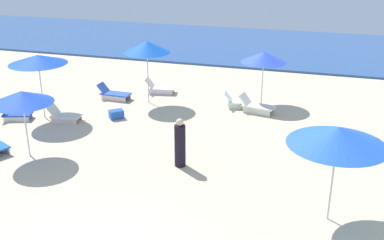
{
  "coord_description": "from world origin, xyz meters",
  "views": [
    {
      "loc": [
        4.65,
        -6.7,
        6.79
      ],
      "look_at": [
        0.45,
        7.18,
        1.06
      ],
      "focal_mm": 42.99,
      "sensor_mm": 36.0,
      "label": 1
    }
  ],
  "objects_px": {
    "lounge_chair_0_1": "(15,114)",
    "umbrella_2": "(147,47)",
    "lounge_chair_2_1": "(159,88)",
    "umbrella_0": "(38,59)",
    "umbrella_3": "(338,136)",
    "umbrella_6": "(264,57)",
    "lounge_chair_0_0": "(64,115)",
    "beachgoer_1": "(180,144)",
    "cooler_box_1": "(116,114)",
    "umbrella_1": "(22,97)",
    "lounge_chair_6_1": "(239,101)",
    "lounge_chair_2_0": "(114,94)",
    "lounge_chair_6_0": "(256,106)"
  },
  "relations": [
    {
      "from": "lounge_chair_2_0",
      "to": "lounge_chair_6_0",
      "type": "distance_m",
      "value": 6.48
    },
    {
      "from": "lounge_chair_0_0",
      "to": "umbrella_1",
      "type": "height_order",
      "value": "umbrella_1"
    },
    {
      "from": "lounge_chair_2_0",
      "to": "beachgoer_1",
      "type": "relative_size",
      "value": 0.93
    },
    {
      "from": "umbrella_6",
      "to": "lounge_chair_6_0",
      "type": "height_order",
      "value": "umbrella_6"
    },
    {
      "from": "beachgoer_1",
      "to": "umbrella_0",
      "type": "bearing_deg",
      "value": 60.07
    },
    {
      "from": "lounge_chair_0_0",
      "to": "lounge_chair_2_1",
      "type": "height_order",
      "value": "lounge_chair_2_1"
    },
    {
      "from": "umbrella_6",
      "to": "lounge_chair_0_0",
      "type": "bearing_deg",
      "value": -148.65
    },
    {
      "from": "umbrella_0",
      "to": "umbrella_6",
      "type": "bearing_deg",
      "value": 27.63
    },
    {
      "from": "umbrella_3",
      "to": "umbrella_6",
      "type": "distance_m",
      "value": 9.02
    },
    {
      "from": "lounge_chair_2_1",
      "to": "lounge_chair_6_1",
      "type": "relative_size",
      "value": 0.95
    },
    {
      "from": "lounge_chair_6_1",
      "to": "umbrella_1",
      "type": "bearing_deg",
      "value": 124.52
    },
    {
      "from": "umbrella_6",
      "to": "beachgoer_1",
      "type": "bearing_deg",
      "value": -103.1
    },
    {
      "from": "umbrella_2",
      "to": "lounge_chair_2_0",
      "type": "bearing_deg",
      "value": -179.61
    },
    {
      "from": "lounge_chair_2_1",
      "to": "umbrella_3",
      "type": "distance_m",
      "value": 11.85
    },
    {
      "from": "umbrella_2",
      "to": "lounge_chair_6_1",
      "type": "relative_size",
      "value": 1.8
    },
    {
      "from": "umbrella_6",
      "to": "lounge_chair_6_0",
      "type": "relative_size",
      "value": 1.49
    },
    {
      "from": "umbrella_1",
      "to": "lounge_chair_6_0",
      "type": "relative_size",
      "value": 1.46
    },
    {
      "from": "lounge_chair_6_0",
      "to": "cooler_box_1",
      "type": "relative_size",
      "value": 2.85
    },
    {
      "from": "lounge_chair_2_1",
      "to": "lounge_chair_6_1",
      "type": "xyz_separation_m",
      "value": [
        3.99,
        -0.85,
        0.0
      ]
    },
    {
      "from": "umbrella_0",
      "to": "lounge_chair_2_1",
      "type": "height_order",
      "value": "umbrella_0"
    },
    {
      "from": "cooler_box_1",
      "to": "umbrella_1",
      "type": "bearing_deg",
      "value": 29.77
    },
    {
      "from": "lounge_chair_2_0",
      "to": "umbrella_6",
      "type": "bearing_deg",
      "value": -76.6
    },
    {
      "from": "lounge_chair_0_0",
      "to": "cooler_box_1",
      "type": "height_order",
      "value": "lounge_chair_0_0"
    },
    {
      "from": "lounge_chair_2_1",
      "to": "cooler_box_1",
      "type": "bearing_deg",
      "value": 161.7
    },
    {
      "from": "lounge_chair_2_1",
      "to": "umbrella_0",
      "type": "bearing_deg",
      "value": 132.36
    },
    {
      "from": "umbrella_2",
      "to": "cooler_box_1",
      "type": "bearing_deg",
      "value": -104.1
    },
    {
      "from": "lounge_chair_6_0",
      "to": "umbrella_1",
      "type": "bearing_deg",
      "value": 144.66
    },
    {
      "from": "umbrella_2",
      "to": "lounge_chair_2_1",
      "type": "relative_size",
      "value": 1.9
    },
    {
      "from": "lounge_chair_2_0",
      "to": "lounge_chair_2_1",
      "type": "distance_m",
      "value": 2.2
    },
    {
      "from": "umbrella_2",
      "to": "cooler_box_1",
      "type": "distance_m",
      "value": 3.23
    },
    {
      "from": "lounge_chair_0_1",
      "to": "cooler_box_1",
      "type": "bearing_deg",
      "value": -90.29
    },
    {
      "from": "umbrella_6",
      "to": "beachgoer_1",
      "type": "relative_size",
      "value": 1.44
    },
    {
      "from": "umbrella_0",
      "to": "cooler_box_1",
      "type": "xyz_separation_m",
      "value": [
        2.83,
        0.78,
        -2.25
      ]
    },
    {
      "from": "umbrella_0",
      "to": "lounge_chair_0_1",
      "type": "relative_size",
      "value": 1.88
    },
    {
      "from": "lounge_chair_0_0",
      "to": "lounge_chair_2_1",
      "type": "bearing_deg",
      "value": -34.89
    },
    {
      "from": "umbrella_1",
      "to": "umbrella_2",
      "type": "height_order",
      "value": "umbrella_2"
    },
    {
      "from": "lounge_chair_2_0",
      "to": "lounge_chair_0_1",
      "type": "bearing_deg",
      "value": 143.58
    },
    {
      "from": "umbrella_1",
      "to": "lounge_chair_6_1",
      "type": "xyz_separation_m",
      "value": [
        5.79,
        6.73,
        -1.8
      ]
    },
    {
      "from": "umbrella_2",
      "to": "umbrella_3",
      "type": "bearing_deg",
      "value": -42.28
    },
    {
      "from": "umbrella_3",
      "to": "lounge_chair_6_1",
      "type": "bearing_deg",
      "value": 116.83
    },
    {
      "from": "lounge_chair_0_1",
      "to": "umbrella_2",
      "type": "height_order",
      "value": "umbrella_2"
    },
    {
      "from": "lounge_chair_6_0",
      "to": "umbrella_3",
      "type": "bearing_deg",
      "value": -146.01
    },
    {
      "from": "lounge_chair_0_0",
      "to": "cooler_box_1",
      "type": "relative_size",
      "value": 2.49
    },
    {
      "from": "lounge_chair_2_1",
      "to": "lounge_chair_0_0",
      "type": "bearing_deg",
      "value": 141.82
    },
    {
      "from": "lounge_chair_0_1",
      "to": "lounge_chair_6_1",
      "type": "height_order",
      "value": "lounge_chair_6_1"
    },
    {
      "from": "umbrella_0",
      "to": "umbrella_2",
      "type": "xyz_separation_m",
      "value": [
        3.37,
        2.94,
        0.09
      ]
    },
    {
      "from": "umbrella_2",
      "to": "beachgoer_1",
      "type": "bearing_deg",
      "value": -58.97
    },
    {
      "from": "lounge_chair_2_0",
      "to": "umbrella_6",
      "type": "xyz_separation_m",
      "value": [
        6.51,
        1.35,
        1.83
      ]
    },
    {
      "from": "lounge_chair_0_1",
      "to": "umbrella_2",
      "type": "xyz_separation_m",
      "value": [
        4.41,
        3.46,
        2.28
      ]
    },
    {
      "from": "umbrella_3",
      "to": "beachgoer_1",
      "type": "xyz_separation_m",
      "value": [
        -4.62,
        1.76,
        -1.6
      ]
    }
  ]
}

